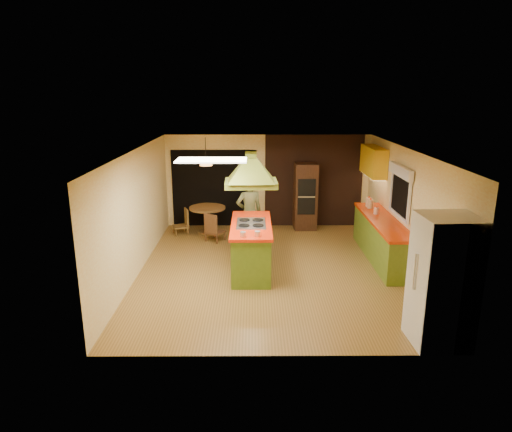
{
  "coord_description": "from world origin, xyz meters",
  "views": [
    {
      "loc": [
        -0.38,
        -8.95,
        3.64
      ],
      "look_at": [
        -0.33,
        0.04,
        1.15
      ],
      "focal_mm": 32.0,
      "sensor_mm": 36.0,
      "label": 1
    }
  ],
  "objects_px": {
    "wall_oven": "(305,196)",
    "canister_large": "(369,202)",
    "man": "(249,213)",
    "refrigerator": "(443,281)",
    "dining_table": "(208,215)",
    "kitchen_island": "(251,247)"
  },
  "relations": [
    {
      "from": "canister_large",
      "to": "kitchen_island",
      "type": "bearing_deg",
      "value": -147.87
    },
    {
      "from": "refrigerator",
      "to": "wall_oven",
      "type": "bearing_deg",
      "value": 100.55
    },
    {
      "from": "man",
      "to": "dining_table",
      "type": "height_order",
      "value": "man"
    },
    {
      "from": "man",
      "to": "wall_oven",
      "type": "bearing_deg",
      "value": -152.42
    },
    {
      "from": "dining_table",
      "to": "man",
      "type": "bearing_deg",
      "value": -47.81
    },
    {
      "from": "wall_oven",
      "to": "canister_large",
      "type": "bearing_deg",
      "value": -43.23
    },
    {
      "from": "refrigerator",
      "to": "canister_large",
      "type": "distance_m",
      "value": 4.6
    },
    {
      "from": "man",
      "to": "refrigerator",
      "type": "height_order",
      "value": "refrigerator"
    },
    {
      "from": "man",
      "to": "refrigerator",
      "type": "distance_m",
      "value": 5.06
    },
    {
      "from": "kitchen_island",
      "to": "canister_large",
      "type": "xyz_separation_m",
      "value": [
        2.83,
        1.78,
        0.51
      ]
    },
    {
      "from": "man",
      "to": "canister_large",
      "type": "height_order",
      "value": "man"
    },
    {
      "from": "kitchen_island",
      "to": "wall_oven",
      "type": "xyz_separation_m",
      "value": [
        1.44,
        3.0,
        0.38
      ]
    },
    {
      "from": "wall_oven",
      "to": "canister_large",
      "type": "distance_m",
      "value": 1.86
    },
    {
      "from": "man",
      "to": "kitchen_island",
      "type": "bearing_deg",
      "value": 71.97
    },
    {
      "from": "man",
      "to": "canister_large",
      "type": "bearing_deg",
      "value": 167.99
    },
    {
      "from": "wall_oven",
      "to": "dining_table",
      "type": "xyz_separation_m",
      "value": [
        -2.59,
        -0.42,
        -0.4
      ]
    },
    {
      "from": "refrigerator",
      "to": "dining_table",
      "type": "distance_m",
      "value": 6.71
    },
    {
      "from": "kitchen_island",
      "to": "man",
      "type": "bearing_deg",
      "value": 91.97
    },
    {
      "from": "kitchen_island",
      "to": "man",
      "type": "height_order",
      "value": "man"
    },
    {
      "from": "man",
      "to": "refrigerator",
      "type": "xyz_separation_m",
      "value": [
        2.84,
        -4.19,
        0.11
      ]
    },
    {
      "from": "kitchen_island",
      "to": "dining_table",
      "type": "xyz_separation_m",
      "value": [
        -1.15,
        2.59,
        -0.02
      ]
    },
    {
      "from": "man",
      "to": "dining_table",
      "type": "distance_m",
      "value": 1.68
    }
  ]
}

